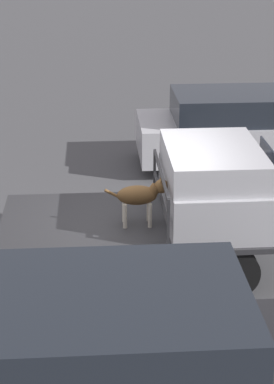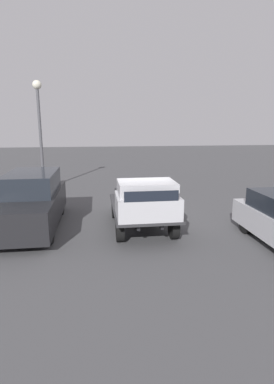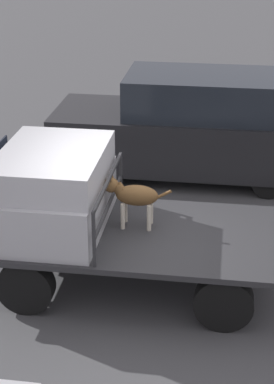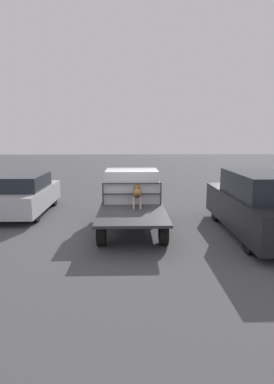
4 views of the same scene
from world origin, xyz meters
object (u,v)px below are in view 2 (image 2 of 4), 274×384
flatbed_truck (141,211)px  dog (137,194)px  parked_pickup_far (32,201)px  light_pole_near (39,116)px

flatbed_truck → dog: (0.04, -0.16, 0.67)m
parked_pickup_far → dog: bearing=84.7°
parked_pickup_far → light_pole_near: bearing=-170.9°
dog → parked_pickup_far: size_ratio=0.19×
flatbed_truck → parked_pickup_far: 3.95m
flatbed_truck → dog: size_ratio=4.23×
flatbed_truck → dog: bearing=-76.0°
flatbed_truck → light_pole_near: bearing=-147.4°
parked_pickup_far → light_pole_near: 7.51m
flatbed_truck → parked_pickup_far: parked_pickup_far is taller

